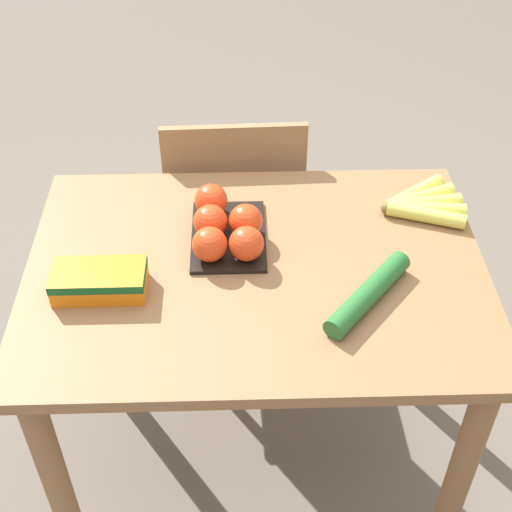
{
  "coord_description": "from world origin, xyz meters",
  "views": [
    {
      "loc": [
        -0.03,
        -1.18,
        1.85
      ],
      "look_at": [
        0.0,
        0.0,
        0.81
      ],
      "focal_mm": 50.0,
      "sensor_mm": 36.0,
      "label": 1
    }
  ],
  "objects": [
    {
      "name": "ground_plane",
      "position": [
        0.0,
        0.0,
        0.0
      ],
      "size": [
        12.0,
        12.0,
        0.0
      ],
      "primitive_type": "plane",
      "color": "#665B51"
    },
    {
      "name": "dining_table",
      "position": [
        0.0,
        0.0,
        0.64
      ],
      "size": [
        1.03,
        0.74,
        0.78
      ],
      "color": "olive",
      "rests_on": "ground_plane"
    },
    {
      "name": "chair",
      "position": [
        -0.05,
        0.54,
        0.48
      ],
      "size": [
        0.43,
        0.41,
        0.89
      ],
      "rotation": [
        0.0,
        0.0,
        3.17
      ],
      "color": "#8E6642",
      "rests_on": "ground_plane"
    },
    {
      "name": "banana_bunch",
      "position": [
        0.41,
        0.19,
        0.8
      ],
      "size": [
        0.2,
        0.2,
        0.04
      ],
      "color": "brown",
      "rests_on": "dining_table"
    },
    {
      "name": "tomato_pack",
      "position": [
        -0.07,
        0.09,
        0.82
      ],
      "size": [
        0.17,
        0.25,
        0.09
      ],
      "color": "black",
      "rests_on": "dining_table"
    },
    {
      "name": "carrot_bag",
      "position": [
        -0.34,
        -0.07,
        0.81
      ],
      "size": [
        0.2,
        0.1,
        0.06
      ],
      "color": "orange",
      "rests_on": "dining_table"
    },
    {
      "name": "cucumber_near",
      "position": [
        0.23,
        -0.12,
        0.8
      ],
      "size": [
        0.21,
        0.24,
        0.05
      ],
      "color": "#236028",
      "rests_on": "dining_table"
    }
  ]
}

